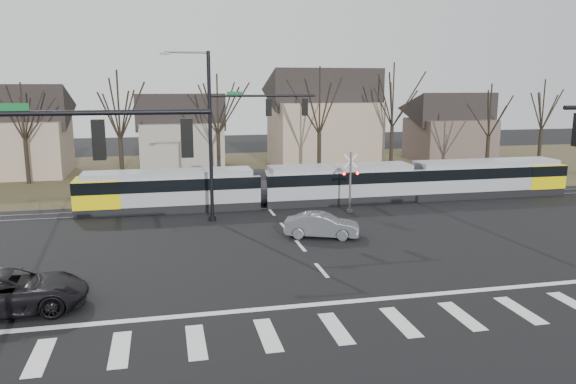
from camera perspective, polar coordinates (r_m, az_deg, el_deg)
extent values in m
plane|color=black|center=(23.94, 4.76, -9.46)|extent=(140.00, 140.00, 0.00)
cube|color=#38331E|center=(54.45, -5.28, 2.14)|extent=(140.00, 28.00, 0.01)
cube|color=silver|center=(19.70, -23.91, -15.08)|extent=(0.60, 2.60, 0.01)
cube|color=silver|center=(19.35, -16.69, -15.05)|extent=(0.60, 2.60, 0.01)
cube|color=silver|center=(19.30, -9.33, -14.79)|extent=(0.60, 2.60, 0.01)
cube|color=silver|center=(19.54, -2.06, -14.29)|extent=(0.60, 2.60, 0.01)
cube|color=silver|center=(20.07, 4.88, -13.61)|extent=(0.60, 2.60, 0.01)
cube|color=silver|center=(20.87, 11.35, -12.80)|extent=(0.60, 2.60, 0.01)
cube|color=silver|center=(21.90, 17.23, -11.93)|extent=(0.60, 2.60, 0.01)
cube|color=silver|center=(23.13, 22.50, -11.03)|extent=(0.60, 2.60, 0.01)
cube|color=silver|center=(24.54, 27.17, -10.15)|extent=(0.60, 2.60, 0.01)
cube|color=silver|center=(22.34, 6.16, -11.01)|extent=(28.00, 0.35, 0.01)
cube|color=silver|center=(25.74, 3.43, -7.94)|extent=(0.18, 2.00, 0.01)
cube|color=silver|center=(29.42, 1.28, -5.48)|extent=(0.18, 2.00, 0.01)
cube|color=silver|center=(33.17, -0.38, -3.57)|extent=(0.18, 2.00, 0.01)
cube|color=silver|center=(36.98, -1.69, -2.05)|extent=(0.18, 2.00, 0.01)
cube|color=silver|center=(40.82, -2.75, -0.81)|extent=(0.18, 2.00, 0.01)
cube|color=silver|center=(44.69, -3.63, 0.22)|extent=(0.18, 2.00, 0.01)
cube|color=silver|center=(48.59, -4.37, 1.08)|extent=(0.18, 2.00, 0.01)
cube|color=silver|center=(52.49, -5.00, 1.82)|extent=(0.18, 2.00, 0.01)
cube|color=#59595E|center=(38.03, -2.00, -1.64)|extent=(90.00, 0.12, 0.06)
cube|color=#59595E|center=(39.37, -2.38, -1.21)|extent=(90.00, 0.12, 0.06)
cube|color=gray|center=(38.03, -11.99, 0.13)|extent=(11.91, 2.56, 2.67)
cube|color=black|center=(37.94, -12.02, 0.93)|extent=(11.93, 2.60, 0.78)
cube|color=yellow|center=(38.25, -18.73, -0.03)|extent=(2.93, 2.62, 1.79)
cube|color=gray|center=(39.93, 5.34, 0.84)|extent=(10.99, 2.56, 2.67)
cube|color=black|center=(39.84, 5.36, 1.60)|extent=(11.01, 2.60, 0.78)
cube|color=gray|center=(44.76, 19.44, 1.36)|extent=(11.91, 2.56, 2.67)
cube|color=black|center=(44.68, 19.48, 2.04)|extent=(11.93, 2.60, 0.78)
cube|color=yellow|center=(47.27, 24.07, 1.61)|extent=(2.93, 2.62, 1.79)
imported|color=#54575C|center=(30.94, 3.45, -3.39)|extent=(4.09, 5.01, 1.34)
imported|color=black|center=(23.43, -26.63, -9.05)|extent=(3.43, 6.05, 1.58)
cylinder|color=black|center=(15.52, -20.03, 7.56)|extent=(6.50, 0.14, 0.14)
cube|color=#0C5926|center=(15.83, -26.41, 7.68)|extent=(0.90, 0.03, 0.22)
cube|color=black|center=(15.54, -18.67, 5.05)|extent=(0.32, 0.32, 1.05)
sphere|color=#FF0C07|center=(15.51, -18.75, 6.27)|extent=(0.22, 0.22, 0.22)
cube|color=black|center=(15.46, -10.23, 5.43)|extent=(0.32, 0.32, 1.05)
sphere|color=#FF0C07|center=(15.43, -10.27, 6.65)|extent=(0.22, 0.22, 0.22)
cylinder|color=black|center=(34.15, -7.89, 5.43)|extent=(0.22, 0.22, 10.20)
cylinder|color=black|center=(34.97, -7.68, -2.66)|extent=(0.44, 0.44, 0.30)
cylinder|color=black|center=(34.42, -2.52, 9.74)|extent=(6.50, 0.14, 0.14)
cube|color=#0C5926|center=(34.15, -5.46, 9.94)|extent=(0.90, 0.03, 0.22)
cube|color=black|center=(34.50, -1.98, 8.58)|extent=(0.32, 0.32, 1.05)
sphere|color=#FF0C07|center=(34.49, -1.98, 9.13)|extent=(0.22, 0.22, 0.22)
cube|color=black|center=(34.99, 1.73, 8.62)|extent=(0.32, 0.32, 1.05)
sphere|color=#FF0C07|center=(34.98, 1.73, 9.16)|extent=(0.22, 0.22, 0.22)
cube|color=#59595B|center=(33.92, -12.45, 13.57)|extent=(0.55, 0.22, 0.14)
cylinder|color=#59595B|center=(36.71, 6.34, 0.97)|extent=(0.14, 0.14, 4.00)
cylinder|color=#59595B|center=(37.08, 6.28, -1.92)|extent=(0.36, 0.36, 0.20)
cube|color=silver|center=(36.49, 6.38, 3.14)|extent=(0.95, 0.04, 0.95)
cube|color=silver|center=(36.49, 6.38, 3.14)|extent=(0.95, 0.04, 0.95)
cube|color=black|center=(36.61, 6.36, 1.90)|extent=(1.00, 0.10, 0.12)
sphere|color=#FF0C07|center=(36.39, 5.73, 1.85)|extent=(0.18, 0.18, 0.18)
sphere|color=#FF0C07|center=(36.68, 7.06, 1.90)|extent=(0.18, 0.18, 0.18)
cube|color=gray|center=(57.24, -25.93, 4.03)|extent=(9.00, 8.00, 5.00)
cube|color=gray|center=(57.73, -10.78, 4.75)|extent=(8.00, 7.00, 4.50)
cube|color=gray|center=(56.85, 3.60, 5.84)|extent=(10.00, 8.00, 6.50)
cube|color=brown|center=(64.53, 16.04, 5.15)|extent=(8.00, 7.00, 4.50)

